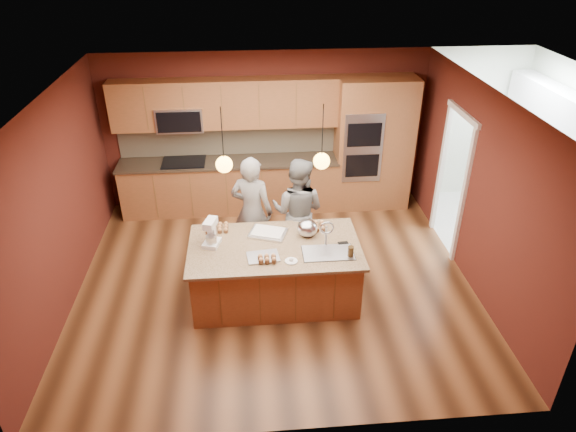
{
  "coord_description": "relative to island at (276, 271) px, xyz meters",
  "views": [
    {
      "loc": [
        -0.32,
        -5.91,
        4.48
      ],
      "look_at": [
        0.17,
        -0.1,
        1.12
      ],
      "focal_mm": 32.0,
      "sensor_mm": 36.0,
      "label": 1
    }
  ],
  "objects": [
    {
      "name": "wall_right",
      "position": [
        2.76,
        0.34,
        0.93
      ],
      "size": [
        0.0,
        5.0,
        5.0
      ],
      "primitive_type": "plane",
      "rotation": [
        1.57,
        0.0,
        -1.57
      ],
      "color": "#4F1C15",
      "rests_on": "ground"
    },
    {
      "name": "cupcakes_left",
      "position": [
        -0.77,
        0.47,
        0.44
      ],
      "size": [
        0.32,
        0.24,
        0.07
      ],
      "primitive_type": null,
      "color": "tan",
      "rests_on": "island"
    },
    {
      "name": "island",
      "position": [
        0.0,
        0.0,
        0.0
      ],
      "size": [
        2.24,
        1.26,
        1.2
      ],
      "color": "brown",
      "rests_on": "floor"
    },
    {
      "name": "plate",
      "position": [
        0.17,
        -0.37,
        0.41
      ],
      "size": [
        0.16,
        0.16,
        0.01
      ],
      "primitive_type": "cylinder",
      "color": "white",
      "rests_on": "island"
    },
    {
      "name": "pendant_right",
      "position": [
        0.56,
        0.0,
        1.58
      ],
      "size": [
        0.2,
        0.2,
        0.8
      ],
      "color": "black",
      "rests_on": "ceiling"
    },
    {
      "name": "laundry_room",
      "position": [
        4.36,
        1.54,
        1.53
      ],
      "size": [
        2.6,
        2.7,
        2.7
      ],
      "color": "silver",
      "rests_on": "ground"
    },
    {
      "name": "dryer",
      "position": [
        4.22,
        1.88,
        0.06
      ],
      "size": [
        0.73,
        0.74,
        0.97
      ],
      "primitive_type": "cube",
      "rotation": [
        0.0,
        0.0,
        -0.24
      ],
      "color": "white",
      "rests_on": "floor"
    },
    {
      "name": "floor",
      "position": [
        0.01,
        0.34,
        -0.42
      ],
      "size": [
        5.5,
        5.5,
        0.0
      ],
      "primitive_type": "plane",
      "color": "#3E2312",
      "rests_on": "ground"
    },
    {
      "name": "phone",
      "position": [
        0.88,
        -0.01,
        0.41
      ],
      "size": [
        0.14,
        0.08,
        0.01
      ],
      "primitive_type": "cube",
      "rotation": [
        0.0,
        0.0,
        0.09
      ],
      "color": "black",
      "rests_on": "island"
    },
    {
      "name": "wall_left",
      "position": [
        -2.74,
        0.34,
        0.93
      ],
      "size": [
        0.0,
        5.0,
        5.0
      ],
      "primitive_type": "plane",
      "rotation": [
        1.57,
        0.0,
        1.57
      ],
      "color": "#4F1C15",
      "rests_on": "ground"
    },
    {
      "name": "wall_front",
      "position": [
        0.01,
        -2.16,
        0.93
      ],
      "size": [
        5.5,
        0.0,
        5.5
      ],
      "primitive_type": "plane",
      "rotation": [
        -1.57,
        0.0,
        0.0
      ],
      "color": "#4F1C15",
      "rests_on": "ground"
    },
    {
      "name": "cooling_rack",
      "position": [
        -0.18,
        -0.25,
        0.41
      ],
      "size": [
        0.43,
        0.33,
        0.02
      ],
      "primitive_type": "cube",
      "rotation": [
        0.0,
        0.0,
        0.11
      ],
      "color": "#ACADB4",
      "rests_on": "island"
    },
    {
      "name": "washer",
      "position": [
        4.22,
        1.19,
        0.11
      ],
      "size": [
        0.83,
        0.85,
        1.07
      ],
      "primitive_type": "cube",
      "rotation": [
        0.0,
        0.0,
        -0.29
      ],
      "color": "white",
      "rests_on": "floor"
    },
    {
      "name": "tumbler",
      "position": [
        0.92,
        -0.32,
        0.47
      ],
      "size": [
        0.07,
        0.07,
        0.15
      ],
      "primitive_type": "cylinder",
      "color": "#392913",
      "rests_on": "island"
    },
    {
      "name": "person_right",
      "position": [
        0.38,
        0.88,
        0.4
      ],
      "size": [
        0.98,
        0.88,
        1.65
      ],
      "primitive_type": "imported",
      "rotation": [
        0.0,
        0.0,
        2.75
      ],
      "color": "gray",
      "rests_on": "floor"
    },
    {
      "name": "cabinet_run",
      "position": [
        -0.67,
        2.59,
        0.56
      ],
      "size": [
        3.74,
        0.64,
        2.3
      ],
      "color": "brown",
      "rests_on": "floor"
    },
    {
      "name": "stand_mixer",
      "position": [
        -0.83,
        0.11,
        0.56
      ],
      "size": [
        0.26,
        0.3,
        0.36
      ],
      "rotation": [
        0.0,
        0.0,
        -0.3
      ],
      "color": "white",
      "rests_on": "island"
    },
    {
      "name": "ceiling",
      "position": [
        0.01,
        0.34,
        2.28
      ],
      "size": [
        5.5,
        5.5,
        0.0
      ],
      "primitive_type": "plane",
      "rotation": [
        3.14,
        0.0,
        0.0
      ],
      "color": "white",
      "rests_on": "ground"
    },
    {
      "name": "person_left",
      "position": [
        -0.29,
        0.88,
        0.43
      ],
      "size": [
        0.72,
        0.59,
        1.7
      ],
      "primitive_type": "imported",
      "rotation": [
        0.0,
        0.0,
        2.8
      ],
      "color": "black",
      "rests_on": "floor"
    },
    {
      "name": "pendant_left",
      "position": [
        -0.59,
        0.0,
        1.58
      ],
      "size": [
        0.2,
        0.2,
        0.8
      ],
      "color": "black",
      "rests_on": "ceiling"
    },
    {
      "name": "wall_back",
      "position": [
        0.01,
        2.84,
        0.93
      ],
      "size": [
        5.5,
        0.0,
        5.5
      ],
      "primitive_type": "plane",
      "rotation": [
        1.57,
        0.0,
        0.0
      ],
      "color": "#4F1C15",
      "rests_on": "ground"
    },
    {
      "name": "doorway_trim",
      "position": [
        2.74,
        1.14,
        0.63
      ],
      "size": [
        0.08,
        1.11,
        2.2
      ],
      "primitive_type": null,
      "color": "white",
      "rests_on": "wall_right"
    },
    {
      "name": "mixing_bowl",
      "position": [
        0.44,
        0.23,
        0.51
      ],
      "size": [
        0.28,
        0.28,
        0.24
      ],
      "primitive_type": "ellipsoid",
      "color": "silver",
      "rests_on": "island"
    },
    {
      "name": "cupcakes_rack",
      "position": [
        -0.13,
        -0.35,
        0.45
      ],
      "size": [
        0.24,
        0.16,
        0.07
      ],
      "primitive_type": null,
      "color": "tan",
      "rests_on": "island"
    },
    {
      "name": "oven_column",
      "position": [
        1.85,
        2.54,
        0.73
      ],
      "size": [
        1.3,
        0.62,
        2.3
      ],
      "color": "brown",
      "rests_on": "floor"
    },
    {
      "name": "cupcakes_right",
      "position": [
        0.59,
        0.39,
        0.44
      ],
      "size": [
        0.24,
        0.24,
        0.07
      ],
      "primitive_type": null,
      "color": "tan",
      "rests_on": "island"
    },
    {
      "name": "sheet_cake",
      "position": [
        -0.09,
        0.3,
        0.42
      ],
      "size": [
        0.57,
        0.5,
        0.05
      ],
      "rotation": [
        0.0,
        0.0,
        -0.34
      ],
      "color": "silver",
      "rests_on": "island"
    }
  ]
}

